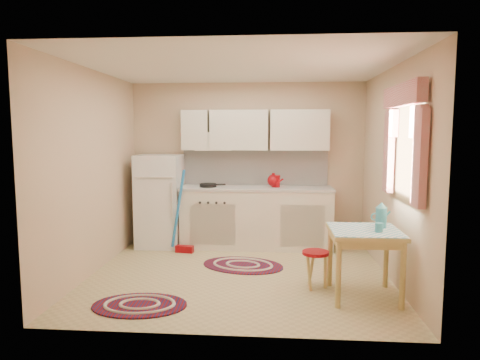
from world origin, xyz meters
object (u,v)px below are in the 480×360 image
object	(u,v)px
fridge	(160,201)
base_cabinets	(256,218)
stool	(315,270)
table	(364,264)

from	to	relation	value
fridge	base_cabinets	size ratio (longest dim) A/B	0.62
fridge	stool	bearing A→B (deg)	-36.68
base_cabinets	stool	bearing A→B (deg)	-66.70
table	fridge	bearing A→B (deg)	145.21
table	stool	xyz separation A→B (m)	(-0.48, 0.22, -0.15)
table	base_cabinets	bearing A→B (deg)	122.29
fridge	stool	distance (m)	2.78
fridge	table	distance (m)	3.28
base_cabinets	stool	size ratio (longest dim) A/B	5.36
fridge	base_cabinets	distance (m)	1.50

